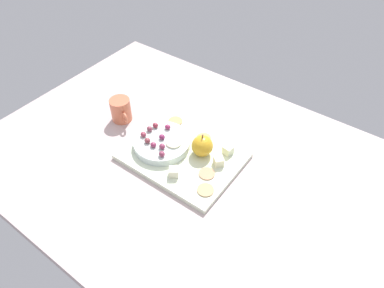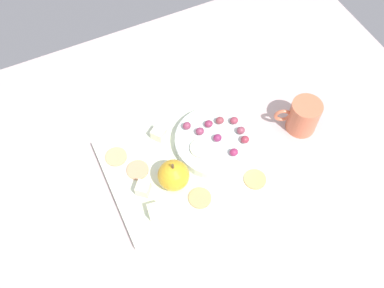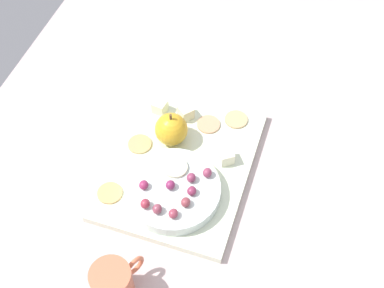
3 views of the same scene
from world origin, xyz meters
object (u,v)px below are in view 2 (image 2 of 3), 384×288
(cracker_2, at_px, (255,179))
(grape_6, at_px, (234,152))
(cracker_0, at_px, (116,157))
(grape_2, at_px, (245,140))
(platter, at_px, (187,163))
(grape_3, at_px, (217,138))
(cracker_1, at_px, (200,198))
(grape_1, at_px, (241,131))
(cheese_cube_0, at_px, (159,134))
(cheese_cube_1, at_px, (143,189))
(grape_7, at_px, (220,120))
(cracker_3, at_px, (138,170))
(cup, at_px, (303,116))
(grape_0, at_px, (187,126))
(cheese_cube_2, at_px, (155,211))
(grape_8, at_px, (209,124))
(apple_slice_0, at_px, (200,147))
(serving_dish, at_px, (215,142))
(grape_5, at_px, (200,131))
(apple_whole, at_px, (173,175))
(grape_4, at_px, (234,120))

(cracker_2, relative_size, grape_6, 2.52)
(cracker_0, height_order, grape_2, grape_2)
(platter, xyz_separation_m, grape_3, (0.08, 0.01, 0.04))
(cracker_0, distance_m, cracker_1, 0.21)
(grape_1, bearing_deg, cheese_cube_0, 152.97)
(cheese_cube_0, xyz_separation_m, cheese_cube_1, (-0.08, -0.11, 0.00))
(grape_3, relative_size, grape_7, 1.00)
(grape_3, bearing_deg, cracker_3, 174.33)
(cheese_cube_1, height_order, cup, cup)
(cheese_cube_0, bearing_deg, grape_3, -35.82)
(cracker_2, relative_size, grape_0, 2.52)
(cracker_0, bearing_deg, cheese_cube_2, -80.67)
(grape_0, distance_m, grape_6, 0.12)
(grape_6, relative_size, grape_8, 1.00)
(platter, bearing_deg, apple_slice_0, 8.39)
(serving_dish, distance_m, grape_5, 0.04)
(platter, distance_m, grape_7, 0.12)
(grape_6, relative_size, grape_7, 1.00)
(cracker_1, xyz_separation_m, grape_1, (0.15, 0.09, 0.03))
(cheese_cube_2, relative_size, grape_1, 1.43)
(serving_dish, xyz_separation_m, cheese_cube_2, (-0.19, -0.10, 0.00))
(grape_7, bearing_deg, cracker_1, -130.12)
(apple_whole, height_order, cracker_1, apple_whole)
(platter, distance_m, cup, 0.29)
(platter, height_order, grape_8, grape_8)
(cracker_3, bearing_deg, grape_4, 1.68)
(cracker_1, xyz_separation_m, cracker_2, (0.13, -0.01, 0.00))
(grape_7, bearing_deg, grape_0, 165.90)
(cracker_0, height_order, grape_8, grape_8)
(cracker_0, distance_m, cup, 0.43)
(cheese_cube_2, relative_size, cracker_1, 0.57)
(cracker_2, distance_m, grape_3, 0.12)
(cheese_cube_1, distance_m, cheese_cube_2, 0.06)
(cheese_cube_1, distance_m, grape_7, 0.23)
(platter, xyz_separation_m, grape_0, (0.03, 0.07, 0.04))
(apple_whole, relative_size, grape_6, 3.49)
(apple_whole, height_order, cheese_cube_2, apple_whole)
(cracker_3, bearing_deg, cheese_cube_1, -97.60)
(cheese_cube_2, height_order, grape_1, grape_1)
(cracker_2, distance_m, apple_slice_0, 0.14)
(grape_3, bearing_deg, cheese_cube_0, 144.18)
(platter, relative_size, grape_4, 18.37)
(grape_3, distance_m, grape_4, 0.06)
(apple_whole, distance_m, apple_slice_0, 0.09)
(cheese_cube_2, relative_size, grape_4, 1.43)
(platter, height_order, apple_slice_0, apple_slice_0)
(cheese_cube_1, height_order, grape_8, grape_8)
(platter, relative_size, apple_slice_0, 7.46)
(grape_1, xyz_separation_m, grape_5, (-0.08, 0.04, -0.00))
(serving_dish, bearing_deg, cracker_2, -72.20)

